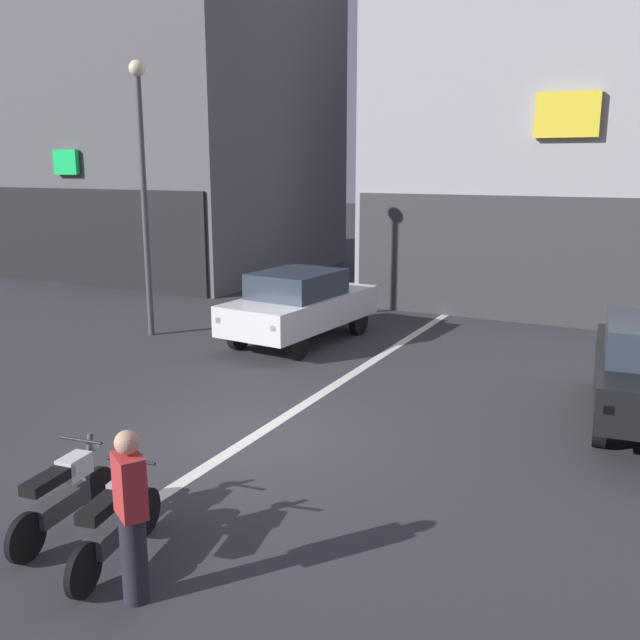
# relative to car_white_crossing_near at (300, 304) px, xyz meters

# --- Properties ---
(ground_plane) EXTENTS (120.00, 120.00, 0.00)m
(ground_plane) POSITION_rel_car_white_crossing_near_xyz_m (2.10, -5.31, -0.89)
(ground_plane) COLOR #333338
(lane_centre_line) EXTENTS (0.20, 18.00, 0.01)m
(lane_centre_line) POSITION_rel_car_white_crossing_near_xyz_m (2.10, 0.69, -0.88)
(lane_centre_line) COLOR silver
(lane_centre_line) RESTS_ON ground
(building_corner_left) EXTENTS (10.09, 9.59, 12.41)m
(building_corner_left) POSITION_rel_car_white_crossing_near_xyz_m (-9.86, 8.06, 5.31)
(building_corner_left) COLOR #56565B
(building_corner_left) RESTS_ON ground
(car_white_crossing_near) EXTENTS (2.10, 4.24, 1.64)m
(car_white_crossing_near) POSITION_rel_car_white_crossing_near_xyz_m (0.00, 0.00, 0.00)
(car_white_crossing_near) COLOR black
(car_white_crossing_near) RESTS_ON ground
(car_grey_down_street) EXTENTS (1.93, 4.17, 1.64)m
(car_grey_down_street) POSITION_rel_car_white_crossing_near_xyz_m (3.77, 7.68, 0.00)
(car_grey_down_street) COLOR black
(car_grey_down_street) RESTS_ON ground
(street_lamp) EXTENTS (0.36, 0.36, 6.19)m
(street_lamp) POSITION_rel_car_white_crossing_near_xyz_m (-3.47, -1.03, 2.93)
(street_lamp) COLOR #47474C
(street_lamp) RESTS_ON ground
(motorcycle_white_row_leftmost) EXTENTS (0.55, 1.67, 0.98)m
(motorcycle_white_row_leftmost) POSITION_rel_car_white_crossing_near_xyz_m (1.75, -8.50, -0.43)
(motorcycle_white_row_leftmost) COLOR black
(motorcycle_white_row_leftmost) RESTS_ON ground
(motorcycle_silver_row_left_mid) EXTENTS (0.55, 1.65, 0.98)m
(motorcycle_silver_row_left_mid) POSITION_rel_car_white_crossing_near_xyz_m (2.65, -8.66, -0.43)
(motorcycle_silver_row_left_mid) COLOR black
(motorcycle_silver_row_left_mid) RESTS_ON ground
(person_by_motorcycles) EXTENTS (0.42, 0.37, 1.67)m
(person_by_motorcycles) POSITION_rel_car_white_crossing_near_xyz_m (3.25, -9.07, -0.03)
(person_by_motorcycles) COLOR #23232D
(person_by_motorcycles) RESTS_ON ground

